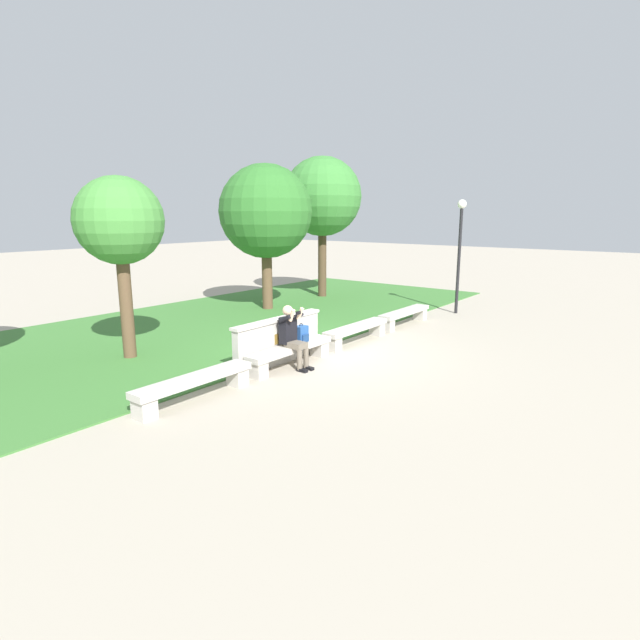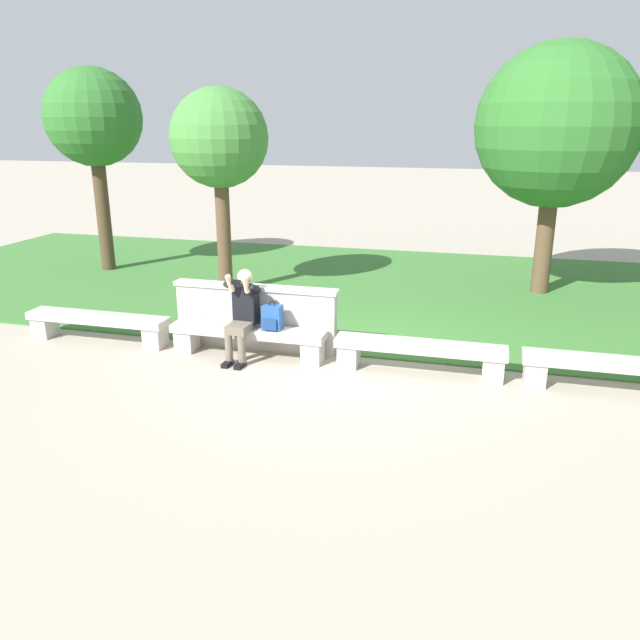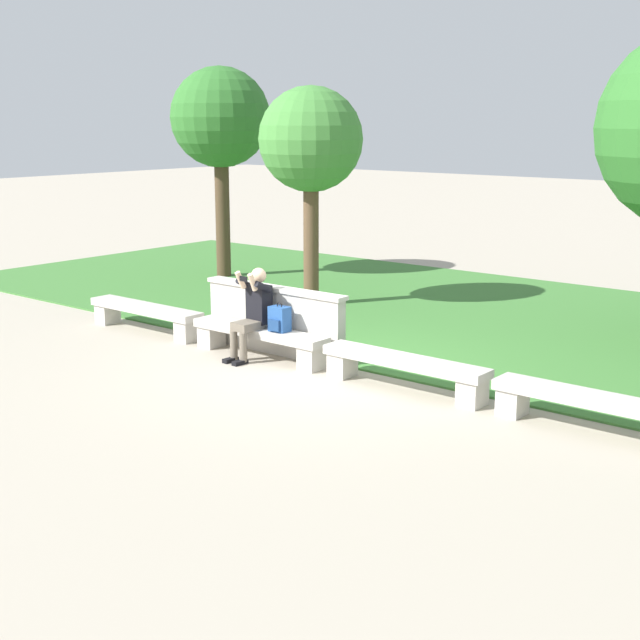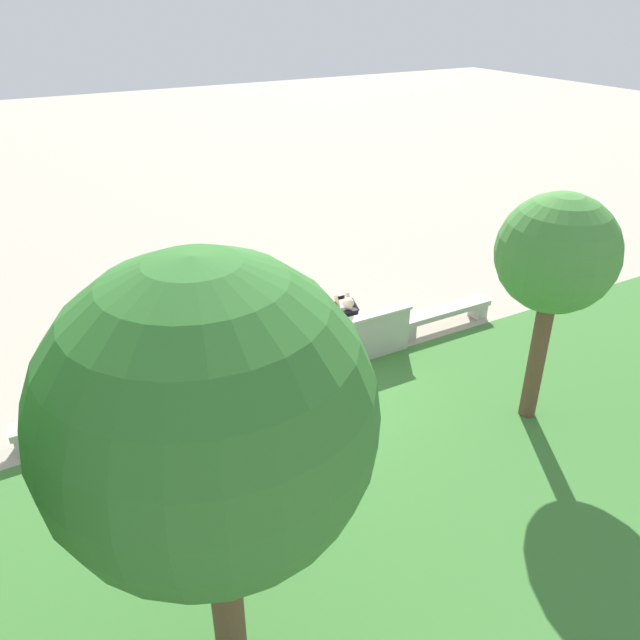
# 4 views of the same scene
# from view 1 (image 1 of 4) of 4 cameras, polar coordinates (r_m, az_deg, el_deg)

# --- Properties ---
(ground_plane) EXTENTS (80.00, 80.00, 0.00)m
(ground_plane) POSITION_cam_1_polar(r_m,az_deg,el_deg) (11.67, 0.72, -3.82)
(ground_plane) COLOR #A89E8C
(grass_strip) EXTENTS (21.96, 8.00, 0.03)m
(grass_strip) POSITION_cam_1_polar(r_m,az_deg,el_deg) (14.64, -13.12, -0.80)
(grass_strip) COLOR #3D7533
(grass_strip) RESTS_ON ground
(bench_main) EXTENTS (2.36, 0.40, 0.45)m
(bench_main) POSITION_cam_1_polar(r_m,az_deg,el_deg) (8.98, -14.13, -7.05)
(bench_main) COLOR #B7B2A8
(bench_main) RESTS_ON ground
(bench_near) EXTENTS (2.36, 0.40, 0.45)m
(bench_near) POSITION_cam_1_polar(r_m,az_deg,el_deg) (10.64, -3.39, -3.68)
(bench_near) COLOR #B7B2A8
(bench_near) RESTS_ON ground
(bench_mid) EXTENTS (2.36, 0.40, 0.45)m
(bench_mid) POSITION_cam_1_polar(r_m,az_deg,el_deg) (12.60, 4.19, -1.21)
(bench_mid) COLOR #B7B2A8
(bench_mid) RESTS_ON ground
(bench_far) EXTENTS (2.36, 0.40, 0.45)m
(bench_far) POSITION_cam_1_polar(r_m,az_deg,el_deg) (14.74, 9.64, 0.60)
(bench_far) COLOR #B7B2A8
(bench_far) RESTS_ON ground
(backrest_wall_with_plaque) EXTENTS (2.57, 0.24, 1.01)m
(backrest_wall_with_plaque) POSITION_cam_1_polar(r_m,az_deg,el_deg) (10.81, -4.76, -2.33)
(backrest_wall_with_plaque) COLOR #B7B2A8
(backrest_wall_with_plaque) RESTS_ON ground
(person_photographer) EXTENTS (0.48, 0.74, 1.32)m
(person_photographer) POSITION_cam_1_polar(r_m,az_deg,el_deg) (10.46, -3.22, -1.55)
(person_photographer) COLOR black
(person_photographer) RESTS_ON ground
(backpack) EXTENTS (0.28, 0.24, 0.43)m
(backpack) POSITION_cam_1_polar(r_m,az_deg,el_deg) (10.85, -2.13, -1.64)
(backpack) COLOR #234C8C
(backpack) RESTS_ON bench_near
(tree_behind_wall) EXTENTS (3.06, 3.06, 4.80)m
(tree_behind_wall) POSITION_cam_1_polar(r_m,az_deg,el_deg) (16.83, -6.23, 12.17)
(tree_behind_wall) COLOR brown
(tree_behind_wall) RESTS_ON ground
(tree_right_background) EXTENTS (1.88, 1.88, 3.99)m
(tree_right_background) POSITION_cam_1_polar(r_m,az_deg,el_deg) (11.66, -21.94, 10.25)
(tree_right_background) COLOR brown
(tree_right_background) RESTS_ON ground
(tree_far_back) EXTENTS (2.96, 2.96, 5.31)m
(tree_far_back) POSITION_cam_1_polar(r_m,az_deg,el_deg) (19.38, 0.27, 13.85)
(tree_far_back) COLOR #4C3826
(tree_far_back) RESTS_ON ground
(lamp_post) EXTENTS (0.28, 0.28, 3.63)m
(lamp_post) POSITION_cam_1_polar(r_m,az_deg,el_deg) (16.68, 15.71, 8.86)
(lamp_post) COLOR black
(lamp_post) RESTS_ON ground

